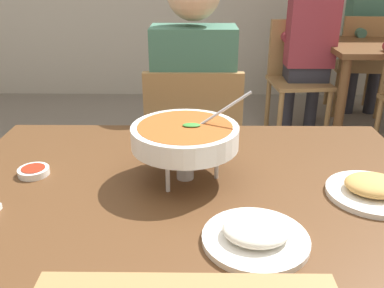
# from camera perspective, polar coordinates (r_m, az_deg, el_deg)

# --- Properties ---
(dining_table_main) EXTENTS (1.37, 0.88, 0.74)m
(dining_table_main) POSITION_cam_1_polar(r_m,az_deg,el_deg) (1.24, -0.08, -9.23)
(dining_table_main) COLOR #51331C
(dining_table_main) RESTS_ON ground_plane
(chair_diner_main) EXTENTS (0.44, 0.44, 0.90)m
(chair_diner_main) POSITION_cam_1_polar(r_m,az_deg,el_deg) (1.94, 0.19, -0.65)
(chair_diner_main) COLOR olive
(chair_diner_main) RESTS_ON ground_plane
(diner_main) EXTENTS (0.40, 0.45, 1.31)m
(diner_main) POSITION_cam_1_polar(r_m,az_deg,el_deg) (1.89, 0.21, 6.30)
(diner_main) COLOR #2D2D38
(diner_main) RESTS_ON ground_plane
(curry_bowl) EXTENTS (0.33, 0.30, 0.26)m
(curry_bowl) POSITION_cam_1_polar(r_m,az_deg,el_deg) (1.15, -0.97, 1.01)
(curry_bowl) COLOR silver
(curry_bowl) RESTS_ON dining_table_main
(rice_plate) EXTENTS (0.24, 0.24, 0.06)m
(rice_plate) POSITION_cam_1_polar(r_m,az_deg,el_deg) (0.95, 8.78, -12.22)
(rice_plate) COLOR white
(rice_plate) RESTS_ON dining_table_main
(appetizer_plate) EXTENTS (0.24, 0.24, 0.06)m
(appetizer_plate) POSITION_cam_1_polar(r_m,az_deg,el_deg) (1.21, 23.64, -5.73)
(appetizer_plate) COLOR white
(appetizer_plate) RESTS_ON dining_table_main
(sauce_dish) EXTENTS (0.09, 0.09, 0.02)m
(sauce_dish) POSITION_cam_1_polar(r_m,az_deg,el_deg) (1.30, -21.00, -3.51)
(sauce_dish) COLOR white
(sauce_dish) RESTS_ON dining_table_main
(chair_bg_left) EXTENTS (0.48, 0.48, 0.90)m
(chair_bg_left) POSITION_cam_1_polar(r_m,az_deg,el_deg) (4.08, 22.14, 10.65)
(chair_bg_left) COLOR olive
(chair_bg_left) RESTS_ON ground_plane
(chair_bg_middle) EXTENTS (0.48, 0.48, 0.90)m
(chair_bg_middle) POSITION_cam_1_polar(r_m,az_deg,el_deg) (3.51, 14.20, 9.78)
(chair_bg_middle) COLOR olive
(chair_bg_middle) RESTS_ON ground_plane
(patron_bg_left) EXTENTS (0.40, 0.45, 1.31)m
(patron_bg_left) POSITION_cam_1_polar(r_m,az_deg,el_deg) (4.17, 23.02, 14.10)
(patron_bg_left) COLOR #2D2D38
(patron_bg_left) RESTS_ON ground_plane
(patron_bg_middle) EXTENTS (0.40, 0.45, 1.31)m
(patron_bg_middle) POSITION_cam_1_polar(r_m,az_deg,el_deg) (3.43, 15.85, 13.34)
(patron_bg_middle) COLOR #2D2D38
(patron_bg_middle) RESTS_ON ground_plane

